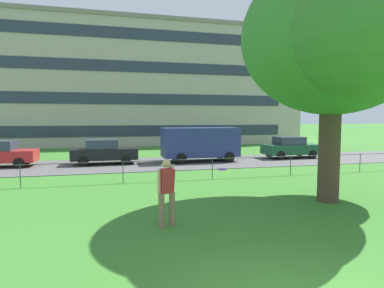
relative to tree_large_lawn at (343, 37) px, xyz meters
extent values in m
cube|color=#565454|center=(-5.09, 10.81, -5.56)|extent=(80.00, 6.16, 0.01)
cylinder|color=#333833|center=(-11.29, 4.91, -5.06)|extent=(0.04, 0.04, 1.00)
cylinder|color=#333833|center=(-7.16, 4.91, -5.06)|extent=(0.04, 0.04, 1.00)
cylinder|color=#333833|center=(-3.03, 4.91, -5.06)|extent=(0.04, 0.04, 1.00)
cylinder|color=#333833|center=(1.10, 4.91, -5.06)|extent=(0.04, 0.04, 1.00)
cylinder|color=#333833|center=(5.24, 4.91, -5.06)|extent=(0.04, 0.04, 1.00)
cylinder|color=#333833|center=(-5.09, 4.91, -5.11)|extent=(37.19, 0.03, 0.03)
cylinder|color=#333833|center=(-5.09, 4.91, -4.61)|extent=(37.19, 0.03, 0.03)
cylinder|color=#4C3828|center=(-0.40, -0.01, -3.62)|extent=(0.71, 0.71, 3.88)
ellipsoid|color=#3D7F33|center=(-0.40, -0.01, -0.01)|extent=(6.08, 6.08, 5.17)
sphere|color=#3B7036|center=(1.35, 0.42, 0.58)|extent=(3.23, 3.23, 3.23)
sphere|color=#407331|center=(-0.18, 1.35, 0.56)|extent=(3.24, 3.24, 3.24)
sphere|color=#3C7A31|center=(1.88, 0.75, -0.34)|extent=(3.72, 3.72, 3.72)
sphere|color=#3D7730|center=(-1.00, -1.64, -0.19)|extent=(3.90, 3.90, 3.90)
cylinder|color=#846B4C|center=(-6.40, -1.33, -5.12)|extent=(0.16, 0.16, 0.90)
cylinder|color=#846B4C|center=(-6.09, -1.23, -5.12)|extent=(0.16, 0.16, 0.90)
cube|color=#B22D2D|center=(-6.25, -1.28, -4.35)|extent=(0.44, 0.39, 0.66)
sphere|color=tan|center=(-6.25, -1.28, -3.88)|extent=(0.22, 0.22, 0.22)
cylinder|color=tan|center=(-6.16, -0.92, -4.00)|extent=(0.29, 0.62, 0.14)
cylinder|color=tan|center=(-6.46, -1.35, -4.34)|extent=(0.09, 0.09, 0.62)
cylinder|color=purple|center=(-4.43, -0.47, -4.24)|extent=(0.33, 0.33, 0.03)
cube|color=red|center=(-14.01, 11.51, -4.92)|extent=(4.04, 1.79, 0.68)
cylinder|color=black|center=(-12.75, 12.29, -5.26)|extent=(0.60, 0.21, 0.60)
cylinder|color=black|center=(-12.79, 10.67, -5.26)|extent=(0.60, 0.21, 0.60)
cube|color=black|center=(-8.04, 11.33, -4.92)|extent=(4.01, 1.73, 0.68)
cube|color=#2D3847|center=(-8.19, 11.33, -4.30)|extent=(1.91, 1.54, 0.56)
cylinder|color=black|center=(-6.81, 12.15, -5.26)|extent=(0.60, 0.20, 0.60)
cylinder|color=black|center=(-6.80, 10.53, -5.26)|extent=(0.60, 0.20, 0.60)
cylinder|color=black|center=(-9.29, 12.13, -5.26)|extent=(0.60, 0.20, 0.60)
cylinder|color=black|center=(-9.28, 10.51, -5.26)|extent=(0.60, 0.20, 0.60)
cube|color=navy|center=(-1.92, 11.08, -4.27)|extent=(5.02, 2.00, 1.90)
cube|color=#283342|center=(0.08, 11.09, -3.94)|extent=(0.13, 1.67, 0.76)
cylinder|color=black|center=(-0.23, 12.02, -5.22)|extent=(0.68, 0.25, 0.68)
cylinder|color=black|center=(-0.22, 10.16, -5.22)|extent=(0.68, 0.25, 0.68)
cylinder|color=black|center=(-3.43, 11.99, -5.22)|extent=(0.68, 0.25, 0.68)
cylinder|color=black|center=(-3.42, 10.13, -5.22)|extent=(0.68, 0.25, 0.68)
cube|color=#194C2D|center=(4.93, 11.31, -4.92)|extent=(4.01, 1.73, 0.68)
cube|color=#2D3847|center=(4.78, 11.31, -4.30)|extent=(1.91, 1.54, 0.56)
cylinder|color=black|center=(6.16, 12.13, -5.26)|extent=(0.60, 0.20, 0.60)
cylinder|color=black|center=(6.18, 10.51, -5.26)|extent=(0.60, 0.20, 0.60)
cylinder|color=black|center=(3.68, 12.11, -5.26)|extent=(0.60, 0.20, 0.60)
cylinder|color=black|center=(3.70, 10.49, -5.26)|extent=(0.60, 0.20, 0.60)
cube|color=#ADA393|center=(-4.31, 30.74, 0.83)|extent=(35.56, 14.30, 12.80)
cube|color=gray|center=(-4.31, 30.74, 7.43)|extent=(35.80, 14.54, 0.40)
cube|color=#283342|center=(-4.31, 23.56, -3.96)|extent=(29.87, 0.06, 1.10)
cube|color=#283342|center=(-4.31, 23.56, -0.76)|extent=(29.87, 0.06, 1.10)
cube|color=#283342|center=(-4.31, 23.56, 2.43)|extent=(29.87, 0.06, 1.10)
cube|color=#283342|center=(-4.31, 23.56, 5.63)|extent=(29.87, 0.06, 1.10)
camera|label=1|loc=(-7.63, -9.58, -2.72)|focal=30.37mm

